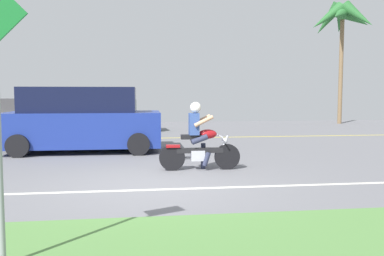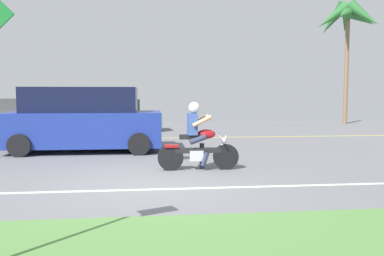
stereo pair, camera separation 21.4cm
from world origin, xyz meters
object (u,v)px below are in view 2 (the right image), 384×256
object	(u,v)px
motorcyclist	(198,141)
parked_car_0	(5,116)
palm_tree_0	(347,20)
suv_nearby	(84,120)
parked_car_1	(119,116)

from	to	relation	value
motorcyclist	parked_car_0	bearing A→B (deg)	126.30
palm_tree_0	motorcyclist	bearing A→B (deg)	-127.38
suv_nearby	palm_tree_0	distance (m)	17.78
parked_car_1	palm_tree_0	distance (m)	14.46
suv_nearby	parked_car_0	world-z (taller)	suv_nearby
parked_car_0	parked_car_1	size ratio (longest dim) A/B	1.11
parked_car_1	palm_tree_0	world-z (taller)	palm_tree_0
suv_nearby	parked_car_1	distance (m)	6.84
parked_car_1	palm_tree_0	size ratio (longest dim) A/B	0.53
motorcyclist	parked_car_1	size ratio (longest dim) A/B	0.48
suv_nearby	palm_tree_0	xyz separation A→B (m)	(13.56, 10.30, 5.13)
motorcyclist	palm_tree_0	bearing A→B (deg)	52.62
parked_car_0	palm_tree_0	world-z (taller)	palm_tree_0
motorcyclist	suv_nearby	xyz separation A→B (m)	(-3.05, 3.46, 0.29)
motorcyclist	parked_car_0	distance (m)	12.91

